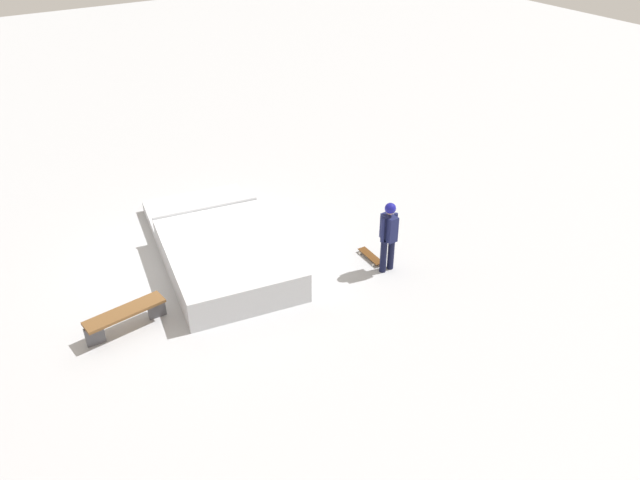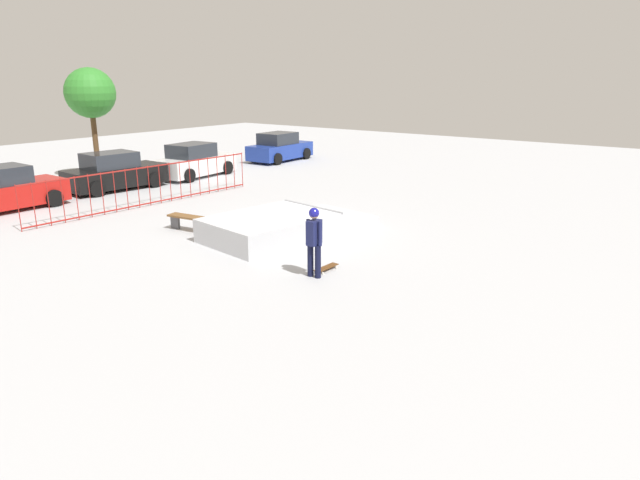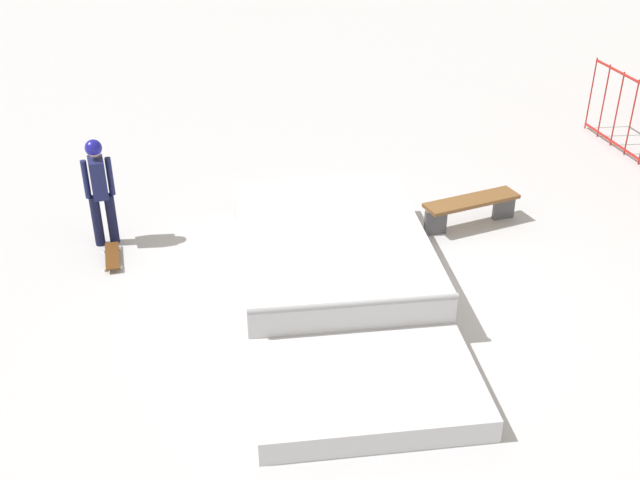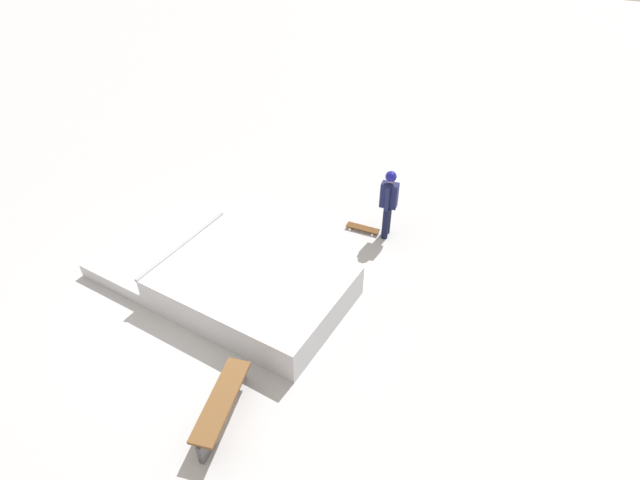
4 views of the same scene
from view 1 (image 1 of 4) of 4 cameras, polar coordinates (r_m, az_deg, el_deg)
ground_plane at (r=14.67m, az=-11.01°, el=-1.87°), size 60.00×60.00×0.00m
skate_ramp at (r=14.41m, az=-9.07°, el=-0.83°), size 5.73×3.38×0.74m
skater at (r=13.63m, az=6.38°, el=0.74°), size 0.39×0.44×1.73m
skateboard at (r=14.47m, az=4.71°, el=-1.49°), size 0.81×0.28×0.09m
park_bench at (r=12.79m, az=-17.58°, el=-6.69°), size 0.61×1.65×0.48m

